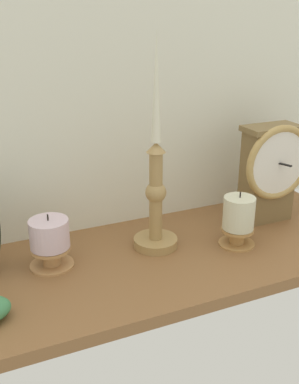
{
  "coord_description": "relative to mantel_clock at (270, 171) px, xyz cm",
  "views": [
    {
      "loc": [
        -33.5,
        -73.32,
        45.95
      ],
      "look_at": [
        -0.88,
        0.0,
        14.0
      ],
      "focal_mm": 42.77,
      "sensor_mm": 36.0,
      "label": 1
    }
  ],
  "objects": [
    {
      "name": "back_wall",
      "position": [
        -31.26,
        13.6,
        20.3
      ],
      "size": [
        120.0,
        2.0,
        65.0
      ],
      "primitive_type": "cube",
      "color": "silver",
      "rests_on": "ground_plane"
    },
    {
      "name": "candlestick_tall_left",
      "position": [
        -29.09,
        -1.15,
        -0.06
      ],
      "size": [
        9.16,
        9.16,
        43.0
      ],
      "color": "#A7844E",
      "rests_on": "ground_plane"
    },
    {
      "name": "ground_plane",
      "position": [
        -31.26,
        -4.9,
        -13.4
      ],
      "size": [
        100.0,
        36.0,
        2.4
      ],
      "primitive_type": "cube",
      "color": "brown"
    },
    {
      "name": "pillar_candle_near_clock",
      "position": [
        -50.74,
        -0.24,
        -6.88
      ],
      "size": [
        8.45,
        8.45,
        10.85
      ],
      "color": "tan",
      "rests_on": "ground_plane"
    },
    {
      "name": "mantel_clock",
      "position": [
        0.0,
        0.0,
        0.0
      ],
      "size": [
        17.02,
        9.98,
        23.33
      ],
      "color": "olive",
      "rests_on": "ground_plane"
    },
    {
      "name": "pillar_candle_front",
      "position": [
        -13.16,
        -7.47,
        -6.47
      ],
      "size": [
        7.57,
        7.57,
        11.85
      ],
      "color": "#B58549",
      "rests_on": "ground_plane"
    }
  ]
}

